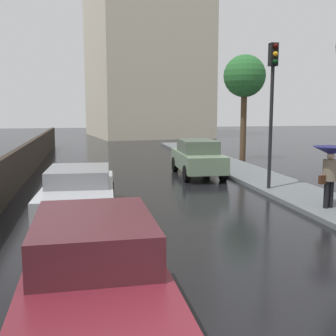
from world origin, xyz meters
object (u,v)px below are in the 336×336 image
street_tree_near (245,78)px  car_green_far_ahead (197,157)px  car_maroon_near_kerb (95,274)px  traffic_light (272,90)px  car_silver_behind_camera (79,190)px  pedestrian_with_umbrella_near (330,160)px

street_tree_near → car_green_far_ahead: bearing=-128.8°
car_maroon_near_kerb → traffic_light: bearing=-127.5°
car_silver_behind_camera → street_tree_near: street_tree_near is taller
traffic_light → car_maroon_near_kerb: bearing=-126.9°
street_tree_near → traffic_light: bearing=-105.2°
car_maroon_near_kerb → pedestrian_with_umbrella_near: pedestrian_with_umbrella_near is taller
car_silver_behind_camera → traffic_light: (6.40, 1.99, 2.80)m
car_green_far_ahead → traffic_light: bearing=-65.8°
car_green_far_ahead → traffic_light: 4.95m
car_maroon_near_kerb → street_tree_near: bearing=-117.3°
car_maroon_near_kerb → traffic_light: 10.50m
car_green_far_ahead → traffic_light: traffic_light is taller
car_maroon_near_kerb → traffic_light: traffic_light is taller
car_silver_behind_camera → car_green_far_ahead: bearing=-126.7°
traffic_light → car_silver_behind_camera: bearing=-162.7°
car_silver_behind_camera → pedestrian_with_umbrella_near: (6.80, -1.00, 0.79)m
traffic_light → street_tree_near: 9.09m
car_maroon_near_kerb → car_silver_behind_camera: car_maroon_near_kerb is taller
car_maroon_near_kerb → car_green_far_ahead: car_green_far_ahead is taller
car_maroon_near_kerb → street_tree_near: (8.46, 16.83, 3.76)m
car_green_far_ahead → street_tree_near: (3.90, 4.85, 3.73)m
car_maroon_near_kerb → street_tree_near: 19.20m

